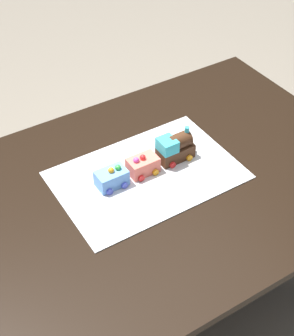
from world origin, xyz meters
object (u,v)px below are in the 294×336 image
cake_car_gondola_sky_blue (112,178)px  dining_table (166,201)px  cake_locomotive (175,148)px  cake_car_tanker_coral (143,165)px

cake_car_gondola_sky_blue → dining_table: bearing=158.7°
cake_locomotive → cake_car_gondola_sky_blue: size_ratio=1.40×
cake_locomotive → cake_car_gondola_sky_blue: bearing=-0.0°
dining_table → cake_car_tanker_coral: cake_car_tanker_coral is taller
cake_locomotive → cake_car_tanker_coral: (0.13, -0.00, -0.02)m
cake_car_tanker_coral → cake_car_gondola_sky_blue: size_ratio=1.00×
dining_table → cake_locomotive: bearing=-138.4°
cake_car_gondola_sky_blue → cake_car_tanker_coral: bearing=180.0°
cake_locomotive → dining_table: bearing=41.6°
cake_locomotive → cake_car_tanker_coral: bearing=-0.0°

